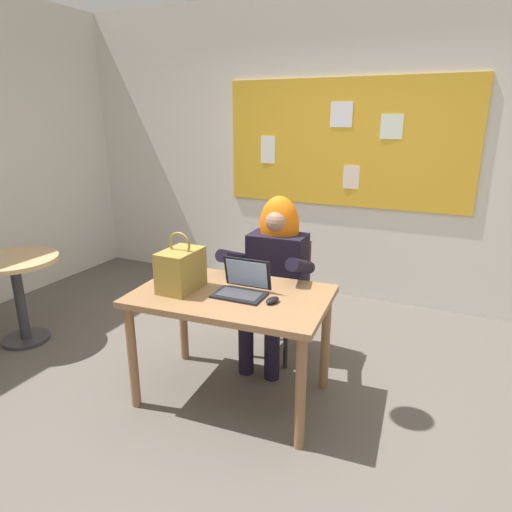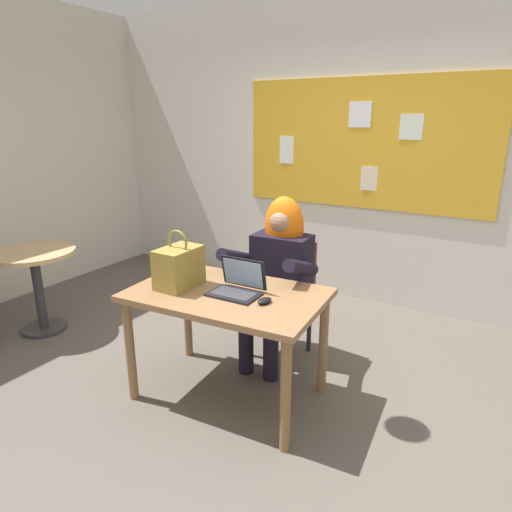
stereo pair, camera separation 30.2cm
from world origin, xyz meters
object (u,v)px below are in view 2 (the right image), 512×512
at_px(computer_mouse, 265,301).
at_px(laptop, 237,286).
at_px(desk_main, 227,307).
at_px(handbag, 179,267).
at_px(chair_at_desk, 286,291).
at_px(person_costumed, 278,267).
at_px(side_table_round, 36,273).

bearing_deg(computer_mouse, laptop, 179.25).
bearing_deg(desk_main, handbag, -166.32).
xyz_separation_m(desk_main, laptop, (0.07, 0.02, 0.15)).
distance_m(chair_at_desk, person_costumed, 0.26).
xyz_separation_m(chair_at_desk, person_costumed, (-0.00, -0.13, 0.23)).
distance_m(desk_main, chair_at_desk, 0.75).
bearing_deg(chair_at_desk, side_table_round, -63.43).
distance_m(person_costumed, computer_mouse, 0.70).
height_order(chair_at_desk, laptop, laptop).
bearing_deg(computer_mouse, chair_at_desk, 121.04).
bearing_deg(side_table_round, computer_mouse, 0.35).
relative_size(person_costumed, side_table_round, 1.72).
height_order(person_costumed, side_table_round, person_costumed).
distance_m(chair_at_desk, computer_mouse, 0.85).
relative_size(desk_main, side_table_round, 1.74).
xyz_separation_m(handbag, side_table_round, (-1.62, 0.03, -0.35)).
distance_m(chair_at_desk, side_table_round, 2.13).
height_order(chair_at_desk, side_table_round, chair_at_desk).
height_order(desk_main, laptop, laptop).
bearing_deg(person_costumed, side_table_round, -74.36).
distance_m(handbag, side_table_round, 1.66).
relative_size(chair_at_desk, laptop, 2.81).
height_order(laptop, side_table_round, laptop).
bearing_deg(handbag, person_costumed, 62.82).
height_order(chair_at_desk, computer_mouse, chair_at_desk).
xyz_separation_m(laptop, side_table_round, (-2.00, -0.07, -0.26)).
xyz_separation_m(chair_at_desk, laptop, (0.03, -0.72, 0.29)).
height_order(laptop, computer_mouse, laptop).
distance_m(laptop, handbag, 0.41).
relative_size(laptop, handbag, 0.85).
relative_size(desk_main, laptop, 3.96).
bearing_deg(side_table_round, person_costumed, 18.47).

